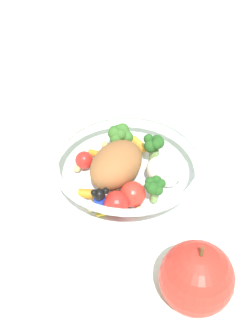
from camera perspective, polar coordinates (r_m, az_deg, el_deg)
The scene contains 4 objects.
ground_plane at distance 0.57m, azimuth 1.08°, elevation -1.10°, with size 2.40×2.40×0.00m, color silver.
food_container at distance 0.54m, azimuth 0.13°, elevation 0.02°, with size 0.20×0.20×0.06m.
loose_apple at distance 0.43m, azimuth 9.94°, elevation -15.09°, with size 0.08×0.08×0.09m.
folded_napkin at distance 0.75m, azimuth 1.05°, elevation 11.09°, with size 0.15×0.10×0.01m, color silver.
Camera 1 is at (-0.38, -0.17, 0.40)m, focal length 42.99 mm.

